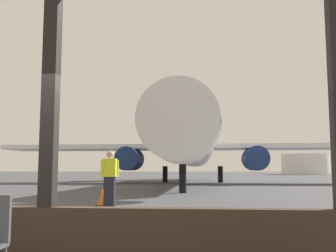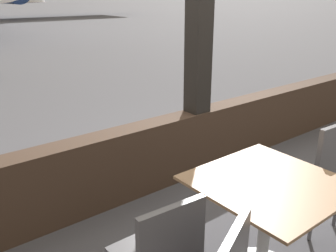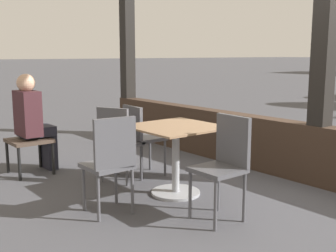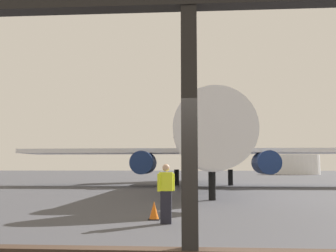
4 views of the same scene
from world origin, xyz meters
name	(u,v)px [view 4 (image 4 of 4)]	position (x,y,z in m)	size (l,w,h in m)	color
ground_plane	(192,181)	(0.00, 40.00, 0.00)	(220.00, 220.00, 0.00)	#424247
window_frame	(190,191)	(0.00, 0.00, 1.37)	(7.96, 0.24, 3.94)	#38281E
airplane	(204,147)	(1.01, 26.28, 3.28)	(31.77, 31.39, 10.17)	silver
ground_crew_worker	(166,193)	(-0.75, 6.48, 0.90)	(0.50, 0.34, 1.74)	black
traffic_cone	(154,211)	(-1.18, 7.27, 0.27)	(0.36, 0.36, 0.58)	orange
fuel_storage_tank	(297,165)	(22.48, 77.31, 2.07)	(9.44, 9.44, 4.15)	white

